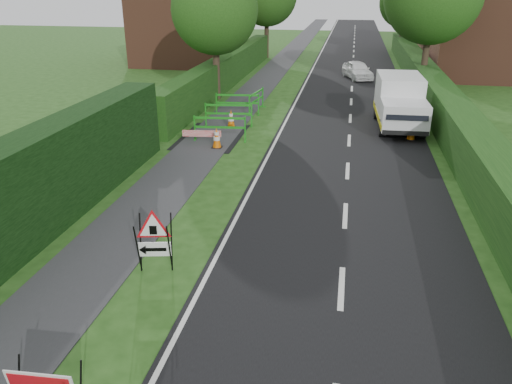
{
  "coord_description": "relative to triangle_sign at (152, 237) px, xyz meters",
  "views": [
    {
      "loc": [
        2.37,
        -7.85,
        5.83
      ],
      "look_at": [
        0.17,
        3.89,
        0.78
      ],
      "focal_mm": 35.0,
      "sensor_mm": 36.0,
      "label": 1
    }
  ],
  "objects": [
    {
      "name": "house_east_b",
      "position": [
        13.51,
        41.09,
        2.04
      ],
      "size": [
        7.5,
        7.4,
        7.88
      ],
      "color": "brown",
      "rests_on": "ground"
    },
    {
      "name": "ped_barrier_0",
      "position": [
        -1.02,
        9.65,
        -0.23
      ],
      "size": [
        2.09,
        0.56,
        1.0
      ],
      "rotation": [
        0.0,
        0.0,
        0.1
      ],
      "color": "#198317",
      "rests_on": "ground"
    },
    {
      "name": "redwhite_plank",
      "position": [
        -1.57,
        9.01,
        -0.86
      ],
      "size": [
        1.49,
        0.21,
        0.25
      ],
      "primitive_type": "cube",
      "rotation": [
        0.0,
        0.0,
        0.12
      ],
      "color": "red",
      "rests_on": "ground"
    },
    {
      "name": "hedge_east",
      "position": [
        8.01,
        15.09,
        -0.86
      ],
      "size": [
        1.2,
        50.0,
        1.5
      ],
      "primitive_type": "cube",
      "color": "#14380F",
      "rests_on": "ground"
    },
    {
      "name": "hedge_west_far",
      "position": [
        -3.49,
        21.09,
        -0.86
      ],
      "size": [
        1.0,
        24.0,
        1.8
      ],
      "primitive_type": "cube",
      "color": "#14380F",
      "rests_on": "ground"
    },
    {
      "name": "road_surface",
      "position": [
        4.01,
        34.09,
        -0.86
      ],
      "size": [
        6.0,
        90.0,
        0.02
      ],
      "primitive_type": "cube",
      "color": "black",
      "rests_on": "ground"
    },
    {
      "name": "traffic_cone_4",
      "position": [
        -1.03,
        11.59,
        -0.47
      ],
      "size": [
        0.38,
        0.38,
        0.79
      ],
      "color": "black",
      "rests_on": "ground"
    },
    {
      "name": "traffic_cone_1",
      "position": [
        7.06,
        13.05,
        -0.47
      ],
      "size": [
        0.38,
        0.38,
        0.79
      ],
      "color": "black",
      "rests_on": "ground"
    },
    {
      "name": "ground",
      "position": [
        1.51,
        -0.91,
        -0.86
      ],
      "size": [
        120.0,
        120.0,
        0.0
      ],
      "primitive_type": "plane",
      "color": "#1F4614",
      "rests_on": "ground"
    },
    {
      "name": "traffic_cone_0",
      "position": [
        6.42,
        11.16,
        -0.47
      ],
      "size": [
        0.38,
        0.38,
        0.79
      ],
      "color": "black",
      "rests_on": "ground"
    },
    {
      "name": "ped_barrier_1",
      "position": [
        -1.2,
        11.86,
        -0.23
      ],
      "size": [
        2.09,
        0.6,
        1.0
      ],
      "rotation": [
        0.0,
        0.0,
        0.12
      ],
      "color": "#198317",
      "rests_on": "ground"
    },
    {
      "name": "hatchback_car",
      "position": [
        4.31,
        24.56,
        -0.3
      ],
      "size": [
        2.28,
        3.53,
        1.12
      ],
      "primitive_type": "imported",
      "rotation": [
        0.0,
        0.0,
        0.32
      ],
      "color": "white",
      "rests_on": "ground"
    },
    {
      "name": "footpath",
      "position": [
        -1.49,
        34.09,
        -0.85
      ],
      "size": [
        2.0,
        90.0,
        0.02
      ],
      "primitive_type": "cube",
      "color": "#2D2D30",
      "rests_on": "ground"
    },
    {
      "name": "triangle_sign",
      "position": [
        0.0,
        0.0,
        0.0
      ],
      "size": [
        1.01,
        1.01,
        1.24
      ],
      "rotation": [
        0.0,
        0.0,
        0.21
      ],
      "color": "black",
      "rests_on": "ground"
    },
    {
      "name": "house_west",
      "position": [
        -8.49,
        29.09,
        2.04
      ],
      "size": [
        7.5,
        7.4,
        7.88
      ],
      "color": "brown",
      "rests_on": "ground"
    },
    {
      "name": "traffic_cone_3",
      "position": [
        -0.91,
        8.74,
        -0.47
      ],
      "size": [
        0.38,
        0.38,
        0.79
      ],
      "color": "black",
      "rests_on": "ground"
    },
    {
      "name": "house_east_a",
      "position": [
        12.51,
        27.09,
        2.04
      ],
      "size": [
        7.5,
        7.4,
        7.88
      ],
      "color": "brown",
      "rests_on": "ground"
    },
    {
      "name": "tree_fe",
      "position": [
        7.91,
        37.09,
        3.36
      ],
      "size": [
        4.2,
        4.2,
        6.33
      ],
      "color": "#2D2116",
      "rests_on": "ground"
    },
    {
      "name": "traffic_cone_2",
      "position": [
        6.23,
        15.3,
        -0.47
      ],
      "size": [
        0.38,
        0.38,
        0.79
      ],
      "color": "black",
      "rests_on": "ground"
    },
    {
      "name": "tree_nw",
      "position": [
        -3.09,
        17.09,
        3.62
      ],
      "size": [
        4.4,
        4.4,
        6.7
      ],
      "color": "#2D2116",
      "rests_on": "ground"
    },
    {
      "name": "ped_barrier_2",
      "position": [
        -1.27,
        13.93,
        -0.23
      ],
      "size": [
        2.09,
        0.57,
        1.0
      ],
      "rotation": [
        0.0,
        0.0,
        0.11
      ],
      "color": "#198317",
      "rests_on": "ground"
    },
    {
      "name": "works_van",
      "position": [
        6.03,
        13.06,
        0.26
      ],
      "size": [
        2.01,
        4.71,
        2.11
      ],
      "rotation": [
        0.0,
        0.0,
        0.04
      ],
      "color": "silver",
      "rests_on": "ground"
    },
    {
      "name": "ped_barrier_3",
      "position": [
        -0.5,
        14.67,
        -0.23
      ],
      "size": [
        0.63,
        2.09,
        1.0
      ],
      "rotation": [
        0.0,
        0.0,
        1.43
      ],
      "color": "#198317",
      "rests_on": "ground"
    }
  ]
}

